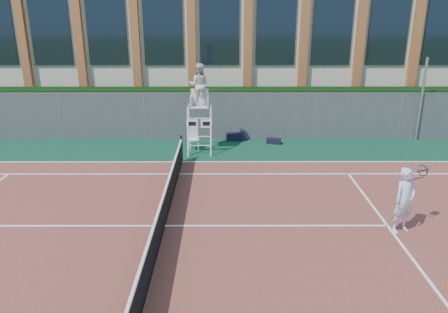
{
  "coord_description": "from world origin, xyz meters",
  "views": [
    {
      "loc": [
        1.69,
        -11.18,
        5.95
      ],
      "look_at": [
        1.72,
        3.0,
        1.1
      ],
      "focal_mm": 35.0,
      "sensor_mm": 36.0,
      "label": 1
    }
  ],
  "objects_px": {
    "umpire_chair": "(199,87)",
    "plastic_chair": "(193,137)",
    "tennis_player": "(404,200)",
    "steel_pole": "(421,100)"
  },
  "relations": [
    {
      "from": "steel_pole",
      "to": "plastic_chair",
      "type": "distance_m",
      "value": 10.66
    },
    {
      "from": "tennis_player",
      "to": "umpire_chair",
      "type": "bearing_deg",
      "value": 129.04
    },
    {
      "from": "steel_pole",
      "to": "plastic_chair",
      "type": "relative_size",
      "value": 3.91
    },
    {
      "from": "steel_pole",
      "to": "umpire_chair",
      "type": "xyz_separation_m",
      "value": [
        -10.16,
        -1.65,
        0.87
      ]
    },
    {
      "from": "umpire_chair",
      "to": "tennis_player",
      "type": "height_order",
      "value": "umpire_chair"
    },
    {
      "from": "umpire_chair",
      "to": "plastic_chair",
      "type": "distance_m",
      "value": 2.24
    },
    {
      "from": "tennis_player",
      "to": "steel_pole",
      "type": "bearing_deg",
      "value": 65.0
    },
    {
      "from": "steel_pole",
      "to": "plastic_chair",
      "type": "bearing_deg",
      "value": -171.97
    },
    {
      "from": "plastic_chair",
      "to": "steel_pole",
      "type": "bearing_deg",
      "value": 8.03
    },
    {
      "from": "steel_pole",
      "to": "umpire_chair",
      "type": "height_order",
      "value": "steel_pole"
    }
  ]
}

